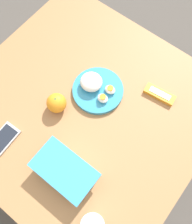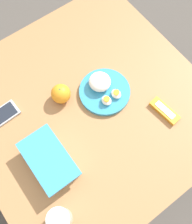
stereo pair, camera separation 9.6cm
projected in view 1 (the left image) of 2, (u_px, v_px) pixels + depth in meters
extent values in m
plane|color=#4C4742|center=(89.00, 150.00, 1.66)|extent=(10.00, 10.00, 0.00)
cube|color=#996B42|center=(84.00, 109.00, 1.02)|extent=(0.92, 0.90, 0.03)
cylinder|color=brown|center=(76.00, 44.00, 1.55)|extent=(0.05, 0.05, 0.68)
cube|color=white|center=(65.00, 172.00, 0.88)|extent=(0.19, 0.11, 0.06)
cube|color=beige|center=(66.00, 172.00, 0.89)|extent=(0.18, 0.10, 0.04)
cube|color=#338CC6|center=(64.00, 170.00, 0.85)|extent=(0.21, 0.13, 0.01)
ellipsoid|color=gray|center=(79.00, 180.00, 0.87)|extent=(0.06, 0.03, 0.02)
ellipsoid|color=gray|center=(63.00, 174.00, 0.88)|extent=(0.06, 0.05, 0.03)
ellipsoid|color=gray|center=(53.00, 162.00, 0.89)|extent=(0.06, 0.04, 0.03)
sphere|color=orange|center=(57.00, 103.00, 0.97)|extent=(0.07, 0.07, 0.07)
cylinder|color=#4C662D|center=(55.00, 99.00, 0.93)|extent=(0.01, 0.01, 0.00)
cylinder|color=teal|center=(97.00, 90.00, 1.02)|extent=(0.20, 0.20, 0.02)
ellipsoid|color=white|center=(91.00, 82.00, 0.99)|extent=(0.09, 0.08, 0.05)
ellipsoid|color=white|center=(110.00, 90.00, 1.00)|extent=(0.04, 0.03, 0.02)
cylinder|color=#F4A823|center=(110.00, 88.00, 0.98)|extent=(0.02, 0.02, 0.01)
ellipsoid|color=white|center=(103.00, 98.00, 0.98)|extent=(0.04, 0.03, 0.02)
cylinder|color=#F4A823|center=(103.00, 97.00, 0.97)|extent=(0.02, 0.02, 0.01)
cube|color=orange|center=(160.00, 94.00, 1.01)|extent=(0.13, 0.06, 0.02)
cube|color=white|center=(160.00, 93.00, 1.00)|extent=(0.09, 0.03, 0.00)
cube|color=#ADADB2|center=(3.00, 140.00, 0.95)|extent=(0.07, 0.13, 0.01)
cube|color=black|center=(2.00, 139.00, 0.94)|extent=(0.06, 0.11, 0.00)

